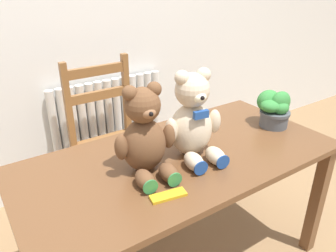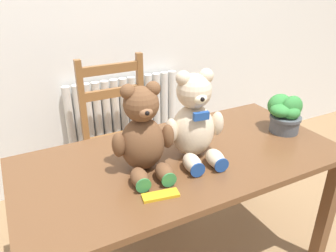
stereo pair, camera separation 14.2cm
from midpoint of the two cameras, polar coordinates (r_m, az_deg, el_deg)
wall_back at (r=2.34m, az=-9.87°, el=20.37°), size 8.00×0.04×2.60m
radiator at (r=2.56m, az=-5.82°, el=-0.97°), size 0.88×0.10×0.79m
dining_table at (r=1.59m, az=4.97°, el=-8.25°), size 1.51×0.74×0.71m
wooden_chair_behind at (r=2.19m, az=-6.11°, el=-2.38°), size 0.45×0.45×1.00m
teddy_bear_left at (r=1.36m, az=-1.39°, el=-1.60°), size 0.27×0.28×0.39m
teddy_bear_right at (r=1.47m, az=7.36°, el=0.74°), size 0.29×0.30×0.41m
potted_plant at (r=1.86m, az=21.75°, el=2.09°), size 0.18×0.19×0.20m
chocolate_bar at (r=1.28m, az=1.94°, el=-12.08°), size 0.15×0.07×0.01m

